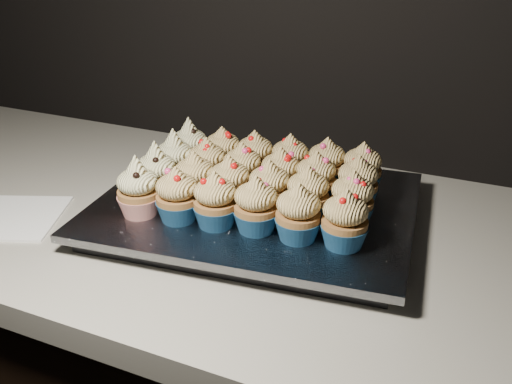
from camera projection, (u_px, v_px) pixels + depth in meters
worktop at (232, 228)px, 0.92m from camera, size 2.44×0.64×0.04m
napkin at (13, 217)px, 0.90m from camera, size 0.19×0.19×0.00m
baking_tray at (256, 214)px, 0.89m from camera, size 0.48×0.38×0.02m
foil_lining at (256, 205)px, 0.89m from camera, size 0.52×0.43×0.01m
cupcake_0 at (138, 190)px, 0.83m from camera, size 0.06×0.06×0.10m
cupcake_1 at (177, 196)px, 0.81m from camera, size 0.06×0.06×0.08m
cupcake_2 at (215, 201)px, 0.80m from camera, size 0.06×0.06×0.08m
cupcake_3 at (256, 206)px, 0.78m from camera, size 0.06×0.06×0.08m
cupcake_4 at (298, 214)px, 0.76m from camera, size 0.06×0.06×0.08m
cupcake_5 at (345, 221)px, 0.75m from camera, size 0.06×0.06×0.08m
cupcake_6 at (157, 174)px, 0.88m from camera, size 0.06×0.06×0.10m
cupcake_7 at (195, 180)px, 0.87m from camera, size 0.06×0.06×0.08m
cupcake_8 at (230, 184)px, 0.85m from camera, size 0.06×0.06×0.08m
cupcake_9 at (269, 189)px, 0.84m from camera, size 0.06×0.06×0.08m
cupcake_10 at (308, 195)px, 0.82m from camera, size 0.06×0.06×0.08m
cupcake_11 at (352, 200)px, 0.80m from camera, size 0.06×0.06×0.08m
cupcake_12 at (175, 160)px, 0.93m from camera, size 0.06×0.06×0.10m
cupcake_13 at (207, 164)px, 0.92m from camera, size 0.06×0.06×0.08m
cupcake_14 at (242, 170)px, 0.90m from camera, size 0.06×0.06×0.08m
cupcake_15 at (280, 175)px, 0.88m from camera, size 0.06×0.06×0.08m
cupcake_16 at (316, 179)px, 0.87m from camera, size 0.06×0.06×0.08m
cupcake_17 at (357, 184)px, 0.85m from camera, size 0.06×0.06×0.08m
cupcake_18 at (190, 147)px, 0.98m from camera, size 0.06×0.06×0.10m
cupcake_19 at (223, 152)px, 0.97m from camera, size 0.06×0.06×0.08m
cupcake_20 at (255, 157)px, 0.95m from camera, size 0.06×0.06×0.08m
cupcake_21 at (290, 160)px, 0.94m from camera, size 0.06×0.06×0.08m
cupcake_22 at (327, 164)px, 0.92m from camera, size 0.06×0.06×0.08m
cupcake_23 at (362, 169)px, 0.90m from camera, size 0.06×0.06×0.08m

